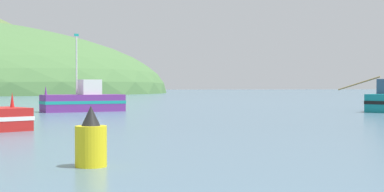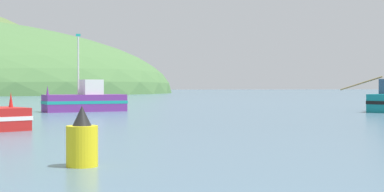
# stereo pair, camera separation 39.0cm
# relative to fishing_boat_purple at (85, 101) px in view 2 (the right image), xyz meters

# --- Properties ---
(fishing_boat_purple) EXTENTS (6.69, 3.84, 6.04)m
(fishing_boat_purple) POSITION_rel_fishing_boat_purple_xyz_m (0.00, 0.00, 0.00)
(fishing_boat_purple) COLOR #6B2D84
(fishing_boat_purple) RESTS_ON ground
(channel_buoy) EXTENTS (0.79, 0.79, 1.52)m
(channel_buoy) POSITION_rel_fishing_boat_purple_xyz_m (-0.37, -31.25, -0.20)
(channel_buoy) COLOR yellow
(channel_buoy) RESTS_ON ground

